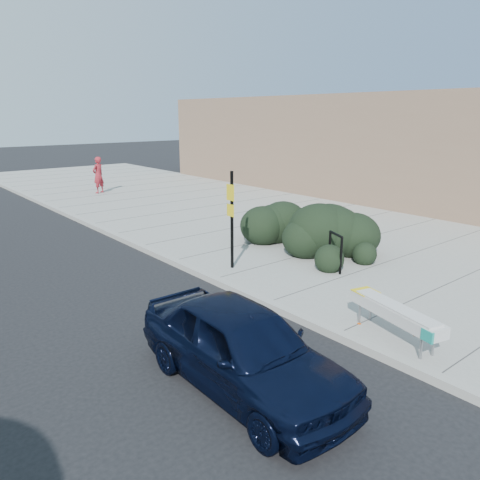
% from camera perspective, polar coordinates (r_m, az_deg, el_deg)
% --- Properties ---
extents(ground, '(120.00, 120.00, 0.00)m').
position_cam_1_polar(ground, '(10.72, 3.62, -8.24)').
color(ground, black).
rests_on(ground, ground).
extents(sidewalk_near, '(11.20, 50.00, 0.15)m').
position_cam_1_polar(sidewalk_near, '(17.83, 5.82, 1.55)').
color(sidewalk_near, gray).
rests_on(sidewalk_near, ground).
extents(curb_near, '(0.22, 50.00, 0.17)m').
position_cam_1_polar(curb_near, '(14.51, -9.98, -1.75)').
color(curb_near, '#9E9E99').
rests_on(curb_near, ground).
extents(building_near, '(6.00, 36.00, 5.00)m').
position_cam_1_polar(building_near, '(23.16, 24.76, 9.85)').
color(building_near, brown).
rests_on(building_near, sidewalk_near).
extents(bench, '(0.96, 2.17, 0.64)m').
position_cam_1_polar(bench, '(9.29, 18.37, -8.41)').
color(bench, gray).
rests_on(bench, sidewalk_near).
extents(bike_rack, '(0.32, 0.66, 1.04)m').
position_cam_1_polar(bike_rack, '(12.74, 11.55, -0.97)').
color(bike_rack, black).
rests_on(bike_rack, sidewalk_near).
extents(sign_post, '(0.09, 0.31, 2.65)m').
position_cam_1_polar(sign_post, '(12.50, -1.05, 3.16)').
color(sign_post, black).
rests_on(sign_post, sidewalk_near).
extents(hedge, '(3.76, 5.07, 1.71)m').
position_cam_1_polar(hedge, '(14.62, 7.70, 2.20)').
color(hedge, black).
rests_on(hedge, sidewalk_near).
extents(sedan_navy, '(1.71, 4.15, 1.41)m').
position_cam_1_polar(sedan_navy, '(7.54, 0.34, -12.93)').
color(sedan_navy, black).
rests_on(sedan_navy, ground).
extents(pedestrian, '(0.82, 0.71, 1.91)m').
position_cam_1_polar(pedestrian, '(26.02, -16.90, 7.59)').
color(pedestrian, maroon).
rests_on(pedestrian, sidewalk_near).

